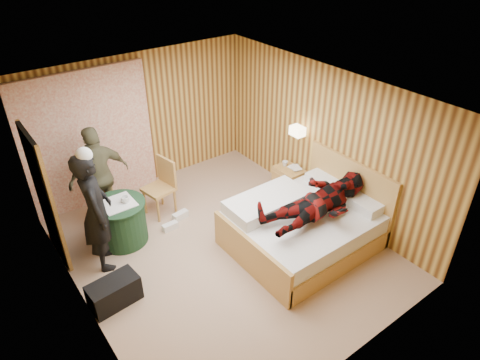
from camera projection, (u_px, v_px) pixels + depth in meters
floor at (222, 248)px, 6.70m from camera, size 4.20×5.00×0.01m
ceiling at (217, 96)px, 5.38m from camera, size 4.20×5.00×0.01m
wall_back at (142, 122)px, 7.74m from camera, size 4.20×0.02×2.50m
wall_left at (71, 237)px, 4.97m from camera, size 0.02×5.00×2.50m
wall_right at (324, 140)px, 7.10m from camera, size 0.02×5.00×2.50m
curtain at (90, 140)px, 7.21m from camera, size 2.20×0.08×2.40m
doorway at (45, 198)px, 6.07m from camera, size 0.06×0.90×2.05m
wall_lamp at (298, 131)px, 7.29m from camera, size 0.26×0.24×0.16m
bed at (304, 225)px, 6.64m from camera, size 2.18×1.72×1.18m
nightstand at (289, 180)px, 7.87m from camera, size 0.40×0.55×0.53m
round_table at (121, 222)px, 6.67m from camera, size 0.81×0.81×0.72m
chair_far at (103, 194)px, 7.02m from camera, size 0.45×0.45×0.93m
chair_near at (162, 182)px, 7.24m from camera, size 0.53×0.53×1.00m
duffel_bag at (114, 292)px, 5.66m from camera, size 0.69×0.41×0.37m
sneaker_left at (180, 215)px, 7.31m from camera, size 0.29×0.15×0.12m
sneaker_right at (170, 226)px, 7.06m from camera, size 0.26×0.11×0.12m
woman_standing at (96, 212)px, 5.95m from camera, size 0.60×0.77×1.85m
man_at_table at (100, 176)px, 6.87m from camera, size 1.04×0.50×1.72m
man_on_bed at (321, 195)px, 6.14m from camera, size 0.86×0.67×1.77m
book_lower at (291, 169)px, 7.70m from camera, size 0.18×0.23×0.02m
book_upper at (291, 168)px, 7.69m from camera, size 0.23×0.27×0.02m
cup_nightstand at (285, 164)px, 7.80m from camera, size 0.11×0.11×0.09m
cup_table at (125, 200)px, 6.47m from camera, size 0.15×0.15×0.10m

